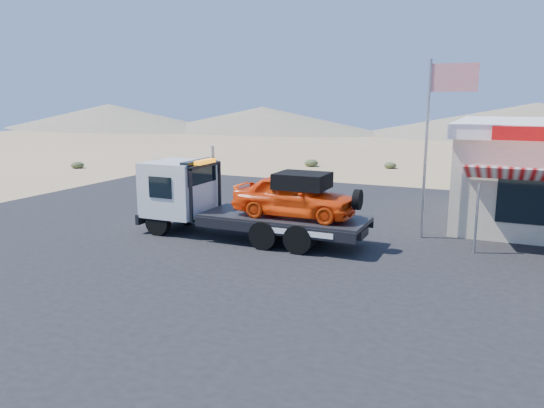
% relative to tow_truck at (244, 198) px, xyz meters
% --- Properties ---
extents(ground, '(120.00, 120.00, 0.00)m').
position_rel_tow_truck_xyz_m(ground, '(0.87, -2.00, -1.43)').
color(ground, '#9A8358').
rests_on(ground, ground).
extents(asphalt_lot, '(32.00, 24.00, 0.02)m').
position_rel_tow_truck_xyz_m(asphalt_lot, '(2.87, 1.00, -1.42)').
color(asphalt_lot, black).
rests_on(asphalt_lot, ground).
extents(tow_truck, '(7.91, 2.35, 2.64)m').
position_rel_tow_truck_xyz_m(tow_truck, '(0.00, 0.00, 0.00)').
color(tow_truck, black).
rests_on(tow_truck, asphalt_lot).
extents(flagpole, '(1.55, 0.10, 6.00)m').
position_rel_tow_truck_xyz_m(flagpole, '(5.80, 2.50, 2.34)').
color(flagpole, '#99999E').
rests_on(flagpole, asphalt_lot).
extents(desert_scrub, '(24.62, 32.63, 0.71)m').
position_rel_tow_truck_xyz_m(desert_scrub, '(-14.35, 5.84, -1.13)').
color(desert_scrub, '#343E21').
rests_on(desert_scrub, ground).
extents(distant_hills, '(126.00, 48.00, 4.20)m').
position_rel_tow_truck_xyz_m(distant_hills, '(-8.90, 53.14, 0.46)').
color(distant_hills, '#726B59').
rests_on(distant_hills, ground).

